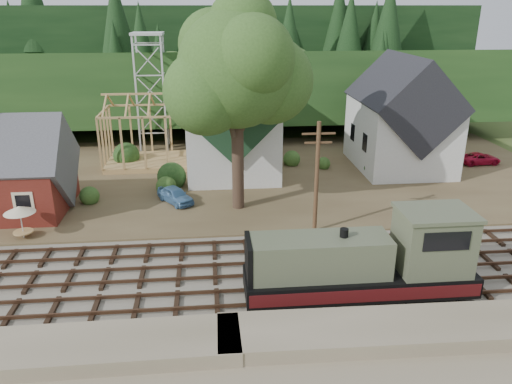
{
  "coord_description": "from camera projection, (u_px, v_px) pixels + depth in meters",
  "views": [
    {
      "loc": [
        -0.06,
        -25.82,
        14.99
      ],
      "look_at": [
        2.99,
        6.0,
        3.0
      ],
      "focal_mm": 35.0,
      "sensor_mm": 36.0,
      "label": 1
    }
  ],
  "objects": [
    {
      "name": "lattice_tower",
      "position": [
        149.0,
        57.0,
        51.37
      ],
      "size": [
        3.2,
        3.2,
        12.12
      ],
      "color": "silver",
      "rests_on": "village_flat"
    },
    {
      "name": "car_blue",
      "position": [
        175.0,
        195.0,
        39.4
      ],
      "size": [
        3.35,
        3.9,
        1.27
      ],
      "primitive_type": "imported",
      "rotation": [
        0.0,
        0.0,
        0.61
      ],
      "color": "#5587B6",
      "rests_on": "village_flat"
    },
    {
      "name": "ridge",
      "position": [
        209.0,
        101.0,
        83.39
      ],
      "size": [
        80.0,
        20.0,
        12.0
      ],
      "primitive_type": "cube",
      "color": "black",
      "rests_on": "ground"
    },
    {
      "name": "telegraph_pole_near",
      "position": [
        317.0,
        177.0,
        33.31
      ],
      "size": [
        2.2,
        0.28,
        8.0
      ],
      "color": "#4C331E",
      "rests_on": "ground"
    },
    {
      "name": "patio_set",
      "position": [
        19.0,
        211.0,
        32.98
      ],
      "size": [
        2.04,
        2.04,
        2.27
      ],
      "color": "silver",
      "rests_on": "village_flat"
    },
    {
      "name": "embankment",
      "position": [
        219.0,
        377.0,
        21.41
      ],
      "size": [
        64.0,
        5.0,
        1.6
      ],
      "primitive_type": "cube",
      "color": "#7F7259",
      "rests_on": "ground"
    },
    {
      "name": "ground",
      "position": [
        215.0,
        277.0,
        29.33
      ],
      "size": [
        140.0,
        140.0,
        0.0
      ],
      "primitive_type": "plane",
      "color": "#384C1E",
      "rests_on": "ground"
    },
    {
      "name": "church",
      "position": [
        231.0,
        119.0,
        46.03
      ],
      "size": [
        8.4,
        15.17,
        13.0
      ],
      "color": "silver",
      "rests_on": "village_flat"
    },
    {
      "name": "farmhouse",
      "position": [
        401.0,
        120.0,
        46.94
      ],
      "size": [
        8.4,
        10.8,
        10.6
      ],
      "color": "silver",
      "rests_on": "village_flat"
    },
    {
      "name": "big_tree",
      "position": [
        239.0,
        77.0,
        35.34
      ],
      "size": [
        10.9,
        8.4,
        14.7
      ],
      "color": "#38281E",
      "rests_on": "village_flat"
    },
    {
      "name": "locomotive",
      "position": [
        369.0,
        263.0,
        26.51
      ],
      "size": [
        12.15,
        3.04,
        4.85
      ],
      "color": "black",
      "rests_on": "railroad_bed"
    },
    {
      "name": "village_flat",
      "position": [
        211.0,
        177.0,
        46.06
      ],
      "size": [
        64.0,
        26.0,
        0.3
      ],
      "primitive_type": "cube",
      "color": "brown",
      "rests_on": "ground"
    },
    {
      "name": "car_red",
      "position": [
        480.0,
        158.0,
        49.07
      ],
      "size": [
        4.09,
        2.08,
        1.11
      ],
      "primitive_type": "imported",
      "rotation": [
        0.0,
        0.0,
        1.63
      ],
      "color": "#B90E2C",
      "rests_on": "village_flat"
    },
    {
      "name": "hillside",
      "position": [
        209.0,
        122.0,
        68.48
      ],
      "size": [
        70.0,
        28.96,
        12.74
      ],
      "primitive_type": "cube",
      "rotation": [
        -0.17,
        0.0,
        0.0
      ],
      "color": "#1E3F19",
      "rests_on": "ground"
    },
    {
      "name": "timber_frame",
      "position": [
        148.0,
        135.0,
        48.15
      ],
      "size": [
        8.2,
        6.2,
        6.99
      ],
      "color": "tan",
      "rests_on": "village_flat"
    },
    {
      "name": "railroad_bed",
      "position": [
        215.0,
        276.0,
        29.3
      ],
      "size": [
        64.0,
        11.0,
        0.16
      ],
      "primitive_type": "cube",
      "color": "#726B5B",
      "rests_on": "ground"
    }
  ]
}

